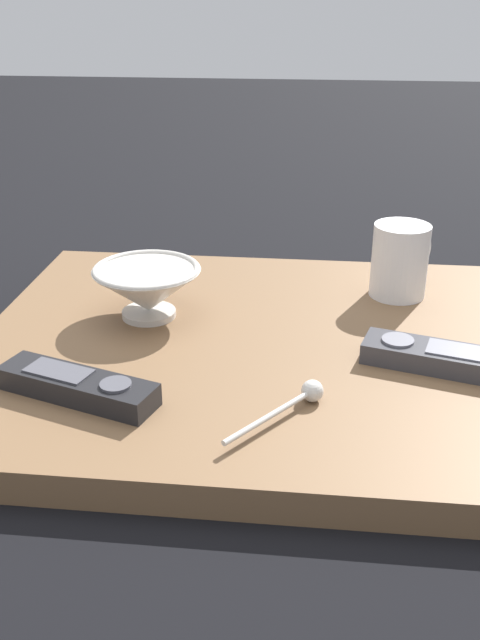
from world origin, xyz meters
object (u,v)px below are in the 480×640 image
at_px(coffee_mug, 401,260).
at_px(tv_remote_far, 437,357).
at_px(teaspoon, 302,397).
at_px(cereal_bowl, 148,289).
at_px(tv_remote_near, 77,386).

bearing_deg(coffee_mug, tv_remote_far, -83.30).
distance_m(teaspoon, tv_remote_far, 0.18).
relative_size(cereal_bowl, teaspoon, 1.19).
height_order(coffee_mug, teaspoon, coffee_mug).
relative_size(coffee_mug, teaspoon, 0.87).
bearing_deg(tv_remote_near, tv_remote_far, 15.59).
bearing_deg(cereal_bowl, coffee_mug, 18.28).
relative_size(coffee_mug, tv_remote_near, 0.56).
relative_size(cereal_bowl, tv_remote_near, 0.76).
xyz_separation_m(cereal_bowl, teaspoon, (0.20, -0.20, -0.03)).
distance_m(cereal_bowl, tv_remote_far, 0.37).
bearing_deg(tv_remote_far, coffee_mug, 96.70).
relative_size(coffee_mug, tv_remote_far, 0.58).
xyz_separation_m(cereal_bowl, tv_remote_near, (-0.03, -0.21, -0.03)).
bearing_deg(tv_remote_far, tv_remote_near, -164.41).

